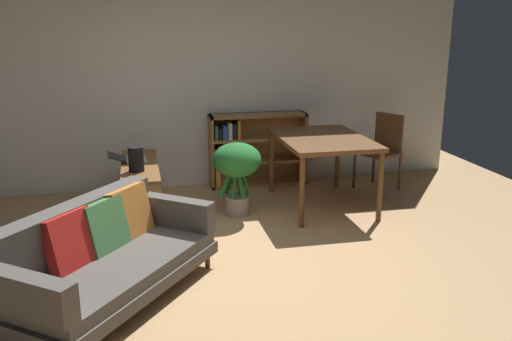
% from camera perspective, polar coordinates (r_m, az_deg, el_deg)
% --- Properties ---
extents(ground_plane, '(8.16, 8.16, 0.00)m').
position_cam_1_polar(ground_plane, '(4.74, -1.53, -10.52)').
color(ground_plane, tan).
extents(back_wall_panel, '(6.80, 0.10, 2.70)m').
position_cam_1_polar(back_wall_panel, '(6.97, -5.89, 9.38)').
color(back_wall_panel, silver).
rests_on(back_wall_panel, ground_plane).
extents(fabric_couch, '(1.77, 1.93, 0.74)m').
position_cam_1_polar(fabric_couch, '(4.37, -15.83, -8.39)').
color(fabric_couch, '#56351E').
rests_on(fabric_couch, ground_plane).
extents(media_console, '(0.38, 1.38, 0.60)m').
position_cam_1_polar(media_console, '(6.01, -11.87, -2.17)').
color(media_console, brown).
rests_on(media_console, ground_plane).
extents(open_laptop, '(0.43, 0.32, 0.09)m').
position_cam_1_polar(open_laptop, '(6.10, -13.06, 1.24)').
color(open_laptop, silver).
rests_on(open_laptop, media_console).
extents(desk_speaker, '(0.15, 0.15, 0.25)m').
position_cam_1_polar(desk_speaker, '(5.62, -12.38, 1.17)').
color(desk_speaker, black).
rests_on(desk_speaker, media_console).
extents(potted_floor_plant, '(0.53, 0.53, 0.80)m').
position_cam_1_polar(potted_floor_plant, '(5.91, -2.01, 0.45)').
color(potted_floor_plant, '#9E9389').
rests_on(potted_floor_plant, ground_plane).
extents(dining_table, '(0.96, 1.37, 0.80)m').
position_cam_1_polar(dining_table, '(6.21, 6.94, 2.79)').
color(dining_table, brown).
rests_on(dining_table, ground_plane).
extents(dining_chair_near, '(0.57, 0.59, 0.95)m').
position_cam_1_polar(dining_chair_near, '(7.04, 13.01, 2.41)').
color(dining_chair_near, '#56351E').
rests_on(dining_chair_near, ground_plane).
extents(bookshelf, '(1.24, 0.29, 0.93)m').
position_cam_1_polar(bookshelf, '(7.05, -0.56, 2.18)').
color(bookshelf, olive).
rests_on(bookshelf, ground_plane).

